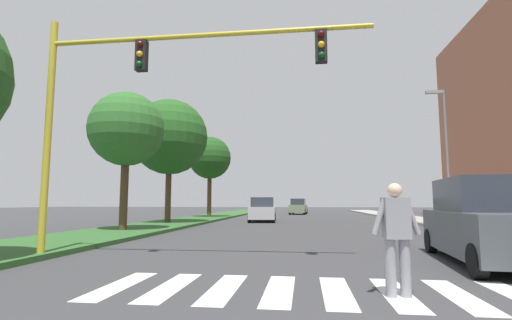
{
  "coord_description": "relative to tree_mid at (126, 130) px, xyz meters",
  "views": [
    {
      "loc": [
        -0.03,
        0.21,
        1.41
      ],
      "look_at": [
        -1.8,
        13.92,
        2.95
      ],
      "focal_mm": 26.26,
      "sensor_mm": 36.0,
      "label": 1
    }
  ],
  "objects": [
    {
      "name": "street_lamp_right",
      "position": [
        15.88,
        5.43,
        -0.14
      ],
      "size": [
        1.02,
        0.24,
        7.5
      ],
      "color": "slate",
      "rests_on": "sidewalk_right"
    },
    {
      "name": "tree_far",
      "position": [
        -0.24,
        6.23,
        0.73
      ],
      "size": [
        4.75,
        4.75,
        7.7
      ],
      "color": "#4C3823",
      "rests_on": "median_strip"
    },
    {
      "name": "sedan_midblock",
      "position": [
        5.16,
        10.75,
        -3.94
      ],
      "size": [
        2.11,
        4.68,
        1.72
      ],
      "color": "#B7B7BC",
      "rests_on": "ground_plane"
    },
    {
      "name": "tree_mid",
      "position": [
        0.0,
        0.0,
        0.0
      ],
      "size": [
        3.44,
        3.44,
        6.34
      ],
      "color": "#4C3823",
      "rests_on": "median_strip"
    },
    {
      "name": "sidewalk_right",
      "position": [
        16.48,
        11.62,
        -4.66
      ],
      "size": [
        3.0,
        64.0,
        0.15
      ],
      "primitive_type": "cube",
      "color": "#9E9991",
      "rests_on": "ground_plane"
    },
    {
      "name": "traffic_light_gantry",
      "position": [
        4.02,
        -7.47,
        -0.4
      ],
      "size": [
        8.29,
        0.3,
        6.0
      ],
      "color": "gold",
      "rests_on": "median_strip"
    },
    {
      "name": "tree_distant",
      "position": [
        0.16,
        14.89,
        0.39
      ],
      "size": [
        3.6,
        3.6,
        6.81
      ],
      "color": "#4C3823",
      "rests_on": "median_strip"
    },
    {
      "name": "median_strip",
      "position": [
        -0.01,
        11.62,
        -4.66
      ],
      "size": [
        3.87,
        64.0,
        0.15
      ],
      "primitive_type": "cube",
      "color": "#2D5B28",
      "rests_on": "ground_plane"
    },
    {
      "name": "sedan_distant",
      "position": [
        7.46,
        26.75,
        -3.93
      ],
      "size": [
        2.08,
        4.44,
        1.75
      ],
      "color": "gray",
      "rests_on": "ground_plane"
    },
    {
      "name": "ground_plane",
      "position": [
        8.17,
        13.62,
        -4.74
      ],
      "size": [
        140.0,
        140.0,
        0.0
      ],
      "primitive_type": "plane",
      "color": "#38383A"
    },
    {
      "name": "suv_crossing",
      "position": [
        12.33,
        -6.85,
        -3.81
      ],
      "size": [
        2.37,
        4.76,
        1.97
      ],
      "color": "#474C51",
      "rests_on": "ground_plane"
    },
    {
      "name": "pedestrian_performer",
      "position": [
        9.52,
        -10.22,
        -3.8
      ],
      "size": [
        0.75,
        0.29,
        1.69
      ],
      "color": "gray",
      "rests_on": "ground_plane"
    },
    {
      "name": "crosswalk",
      "position": [
        8.17,
        -10.01,
        -4.73
      ],
      "size": [
        6.75,
        2.2,
        0.01
      ],
      "color": "silver",
      "rests_on": "ground_plane"
    }
  ]
}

